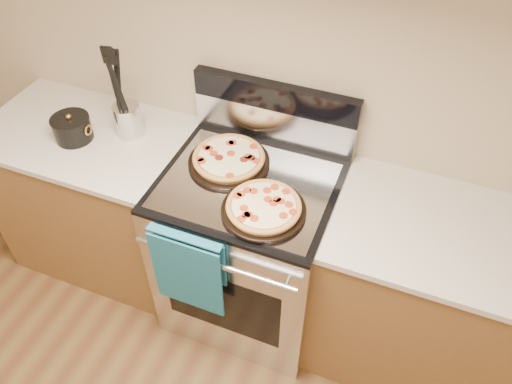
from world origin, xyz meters
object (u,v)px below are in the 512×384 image
at_px(range_body, 250,250).
at_px(saucepan, 73,129).
at_px(pepperoni_pizza_front, 264,208).
at_px(pepperoni_pizza_back, 229,159).
at_px(utensil_crock, 128,120).

height_order(range_body, saucepan, saucepan).
distance_m(range_body, pepperoni_pizza_front, 0.53).
xyz_separation_m(pepperoni_pizza_back, saucepan, (-0.76, -0.09, 0.01)).
height_order(pepperoni_pizza_front, saucepan, saucepan).
distance_m(pepperoni_pizza_back, saucepan, 0.76).
height_order(pepperoni_pizza_back, utensil_crock, utensil_crock).
relative_size(range_body, utensil_crock, 5.64).
height_order(range_body, pepperoni_pizza_back, pepperoni_pizza_back).
relative_size(range_body, saucepan, 5.18).
bearing_deg(pepperoni_pizza_front, range_body, 129.97).
distance_m(pepperoni_pizza_back, pepperoni_pizza_front, 0.33).
xyz_separation_m(pepperoni_pizza_front, saucepan, (-1.01, 0.13, 0.01)).
xyz_separation_m(pepperoni_pizza_back, utensil_crock, (-0.53, 0.04, 0.04)).
bearing_deg(utensil_crock, pepperoni_pizza_front, -18.35).
bearing_deg(saucepan, utensil_crock, 29.39).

